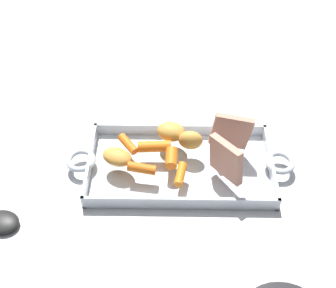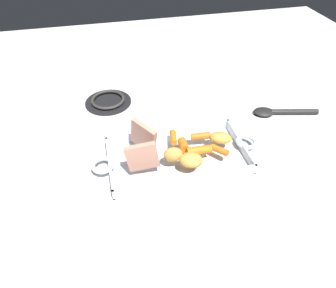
{
  "view_description": "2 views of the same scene",
  "coord_description": "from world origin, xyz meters",
  "px_view_note": "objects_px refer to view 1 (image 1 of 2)",
  "views": [
    {
      "loc": [
        0.02,
        0.58,
        0.69
      ],
      "look_at": [
        0.03,
        -0.01,
        0.07
      ],
      "focal_mm": 46.16,
      "sensor_mm": 36.0,
      "label": 1
    },
    {
      "loc": [
        -0.16,
        -0.57,
        0.59
      ],
      "look_at": [
        -0.03,
        -0.01,
        0.07
      ],
      "focal_mm": 31.88,
      "sensor_mm": 36.0,
      "label": 2
    }
  ],
  "objects_px": {
    "roast_slice_outer": "(226,159)",
    "potato_near_roast": "(117,157)",
    "baby_carrot_southeast": "(142,168)",
    "baby_carrot_northeast": "(171,158)",
    "potato_golden_small": "(191,140)",
    "baby_carrot_southwest": "(155,147)",
    "potato_whole": "(171,132)",
    "baby_carrot_northwest": "(128,144)",
    "roasting_dish": "(180,166)",
    "roast_slice_thin": "(231,131)",
    "baby_carrot_long": "(181,174)"
  },
  "relations": [
    {
      "from": "roast_slice_outer",
      "to": "potato_near_roast",
      "type": "relative_size",
      "value": 1.27
    },
    {
      "from": "baby_carrot_southeast",
      "to": "baby_carrot_northeast",
      "type": "height_order",
      "value": "baby_carrot_northeast"
    },
    {
      "from": "potato_golden_small",
      "to": "baby_carrot_southwest",
      "type": "bearing_deg",
      "value": 7.5
    },
    {
      "from": "baby_carrot_northeast",
      "to": "potato_whole",
      "type": "bearing_deg",
      "value": -88.73
    },
    {
      "from": "baby_carrot_southeast",
      "to": "potato_whole",
      "type": "xyz_separation_m",
      "value": [
        -0.06,
        -0.09,
        0.01
      ]
    },
    {
      "from": "baby_carrot_southeast",
      "to": "baby_carrot_northwest",
      "type": "height_order",
      "value": "baby_carrot_southeast"
    },
    {
      "from": "roast_slice_outer",
      "to": "baby_carrot_northeast",
      "type": "xyz_separation_m",
      "value": [
        0.1,
        -0.03,
        -0.03
      ]
    },
    {
      "from": "roasting_dish",
      "to": "baby_carrot_northeast",
      "type": "height_order",
      "value": "baby_carrot_northeast"
    },
    {
      "from": "roast_slice_thin",
      "to": "baby_carrot_long",
      "type": "xyz_separation_m",
      "value": [
        0.1,
        0.09,
        -0.03
      ]
    },
    {
      "from": "roast_slice_outer",
      "to": "potato_whole",
      "type": "distance_m",
      "value": 0.14
    },
    {
      "from": "baby_carrot_long",
      "to": "baby_carrot_northwest",
      "type": "height_order",
      "value": "baby_carrot_northwest"
    },
    {
      "from": "roast_slice_thin",
      "to": "baby_carrot_northwest",
      "type": "height_order",
      "value": "roast_slice_thin"
    },
    {
      "from": "roast_slice_thin",
      "to": "potato_whole",
      "type": "height_order",
      "value": "roast_slice_thin"
    },
    {
      "from": "roast_slice_outer",
      "to": "baby_carrot_long",
      "type": "relative_size",
      "value": 1.56
    },
    {
      "from": "baby_carrot_northwest",
      "to": "potato_golden_small",
      "type": "bearing_deg",
      "value": -179.69
    },
    {
      "from": "baby_carrot_northeast",
      "to": "baby_carrot_long",
      "type": "bearing_deg",
      "value": 115.87
    },
    {
      "from": "roast_slice_thin",
      "to": "baby_carrot_southwest",
      "type": "xyz_separation_m",
      "value": [
        0.16,
        0.02,
        -0.03
      ]
    },
    {
      "from": "baby_carrot_southeast",
      "to": "potato_near_roast",
      "type": "xyz_separation_m",
      "value": [
        0.05,
        -0.03,
        0.0
      ]
    },
    {
      "from": "potato_golden_small",
      "to": "potato_near_roast",
      "type": "distance_m",
      "value": 0.15
    },
    {
      "from": "baby_carrot_northeast",
      "to": "potato_near_roast",
      "type": "xyz_separation_m",
      "value": [
        0.11,
        0.0,
        0.0
      ]
    },
    {
      "from": "baby_carrot_southwest",
      "to": "potato_near_roast",
      "type": "bearing_deg",
      "value": 23.6
    },
    {
      "from": "roast_slice_thin",
      "to": "roasting_dish",
      "type": "bearing_deg",
      "value": 21.96
    },
    {
      "from": "baby_carrot_southwest",
      "to": "potato_whole",
      "type": "bearing_deg",
      "value": -132.22
    },
    {
      "from": "baby_carrot_long",
      "to": "potato_golden_small",
      "type": "distance_m",
      "value": 0.08
    },
    {
      "from": "baby_carrot_northwest",
      "to": "potato_golden_small",
      "type": "xyz_separation_m",
      "value": [
        -0.13,
        -0.0,
        0.01
      ]
    },
    {
      "from": "baby_carrot_northwest",
      "to": "baby_carrot_southwest",
      "type": "bearing_deg",
      "value": 170.75
    },
    {
      "from": "baby_carrot_southeast",
      "to": "baby_carrot_northwest",
      "type": "relative_size",
      "value": 1.09
    },
    {
      "from": "baby_carrot_northwest",
      "to": "roasting_dish",
      "type": "bearing_deg",
      "value": 163.63
    },
    {
      "from": "baby_carrot_southeast",
      "to": "potato_whole",
      "type": "relative_size",
      "value": 0.93
    },
    {
      "from": "roast_slice_thin",
      "to": "baby_carrot_northwest",
      "type": "xyz_separation_m",
      "value": [
        0.21,
        0.01,
        -0.03
      ]
    },
    {
      "from": "roasting_dish",
      "to": "roast_slice_outer",
      "type": "bearing_deg",
      "value": 157.85
    },
    {
      "from": "roasting_dish",
      "to": "baby_carrot_southwest",
      "type": "height_order",
      "value": "baby_carrot_southwest"
    },
    {
      "from": "potato_whole",
      "to": "potato_near_roast",
      "type": "xyz_separation_m",
      "value": [
        0.11,
        0.07,
        -0.0
      ]
    },
    {
      "from": "potato_golden_small",
      "to": "potato_whole",
      "type": "relative_size",
      "value": 0.84
    },
    {
      "from": "roast_slice_outer",
      "to": "potato_whole",
      "type": "height_order",
      "value": "roast_slice_outer"
    },
    {
      "from": "roast_slice_outer",
      "to": "baby_carrot_northeast",
      "type": "bearing_deg",
      "value": -14.58
    },
    {
      "from": "baby_carrot_southwest",
      "to": "baby_carrot_northeast",
      "type": "xyz_separation_m",
      "value": [
        -0.03,
        0.03,
        0.0
      ]
    },
    {
      "from": "roast_slice_outer",
      "to": "potato_near_roast",
      "type": "xyz_separation_m",
      "value": [
        0.21,
        -0.03,
        -0.03
      ]
    },
    {
      "from": "potato_golden_small",
      "to": "baby_carrot_northeast",
      "type": "bearing_deg",
      "value": 46.33
    },
    {
      "from": "roasting_dish",
      "to": "baby_carrot_long",
      "type": "xyz_separation_m",
      "value": [
        -0.0,
        0.05,
        0.03
      ]
    },
    {
      "from": "baby_carrot_northwest",
      "to": "baby_carrot_northeast",
      "type": "bearing_deg",
      "value": 156.22
    },
    {
      "from": "roasting_dish",
      "to": "baby_carrot_northeast",
      "type": "relative_size",
      "value": 11.13
    },
    {
      "from": "roast_slice_thin",
      "to": "baby_carrot_northwest",
      "type": "bearing_deg",
      "value": 2.59
    },
    {
      "from": "roasting_dish",
      "to": "baby_carrot_southeast",
      "type": "height_order",
      "value": "baby_carrot_southeast"
    },
    {
      "from": "baby_carrot_southwest",
      "to": "potato_near_roast",
      "type": "distance_m",
      "value": 0.08
    },
    {
      "from": "baby_carrot_southwest",
      "to": "baby_carrot_northwest",
      "type": "distance_m",
      "value": 0.06
    },
    {
      "from": "baby_carrot_southwest",
      "to": "roasting_dish",
      "type": "bearing_deg",
      "value": 156.73
    },
    {
      "from": "baby_carrot_northeast",
      "to": "potato_whole",
      "type": "xyz_separation_m",
      "value": [
        0.0,
        -0.07,
        0.01
      ]
    },
    {
      "from": "roasting_dish",
      "to": "baby_carrot_northwest",
      "type": "distance_m",
      "value": 0.12
    },
    {
      "from": "roasting_dish",
      "to": "baby_carrot_northeast",
      "type": "distance_m",
      "value": 0.04
    }
  ]
}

